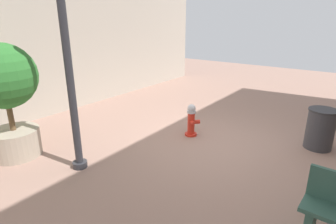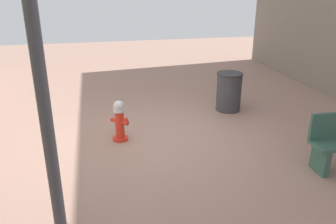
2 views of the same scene
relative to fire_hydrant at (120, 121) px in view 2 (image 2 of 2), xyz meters
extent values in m
plane|color=#9E7A6B|center=(-0.75, 0.15, -0.40)|extent=(23.40, 23.40, 0.00)
cylinder|color=red|center=(0.00, 0.00, -0.38)|extent=(0.30, 0.30, 0.05)
cylinder|color=red|center=(0.00, 0.00, -0.08)|extent=(0.18, 0.18, 0.54)
cylinder|color=silver|center=(0.00, 0.00, 0.22)|extent=(0.22, 0.22, 0.06)
sphere|color=silver|center=(0.00, 0.00, 0.30)|extent=(0.20, 0.20, 0.20)
cylinder|color=red|center=(0.10, -0.09, -0.02)|extent=(0.15, 0.15, 0.08)
cylinder|color=red|center=(-0.09, 0.09, -0.02)|extent=(0.15, 0.15, 0.08)
cylinder|color=red|center=(-0.10, -0.10, -0.06)|extent=(0.17, 0.17, 0.10)
cube|color=#33594C|center=(-3.05, 1.92, -0.18)|extent=(0.12, 0.40, 0.45)
cylinder|color=#2D2D33|center=(0.93, 2.63, 1.57)|extent=(0.14, 0.14, 3.71)
cylinder|color=#38383D|center=(-2.67, -1.09, 0.04)|extent=(0.58, 0.58, 0.87)
cylinder|color=#2C2C30|center=(-2.67, -1.09, 0.49)|extent=(0.61, 0.61, 0.04)
camera|label=1|loc=(-3.29, 5.45, 2.39)|focal=29.39mm
camera|label=2|loc=(0.40, 6.12, 2.53)|focal=36.48mm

